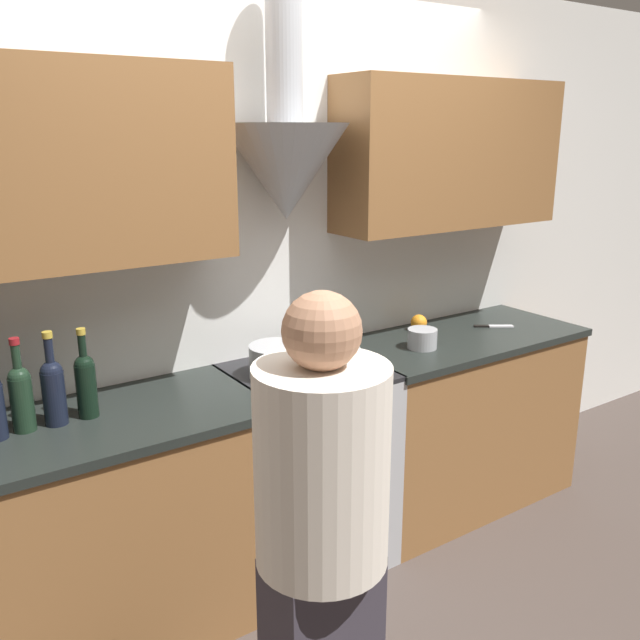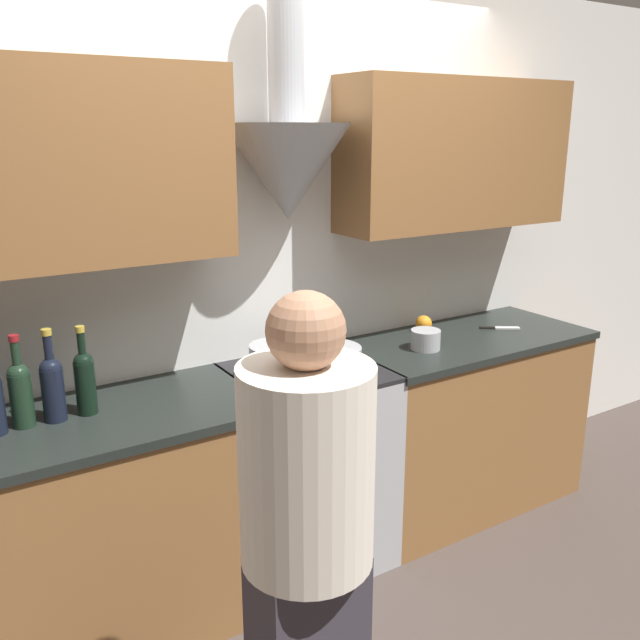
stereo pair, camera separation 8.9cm
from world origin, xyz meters
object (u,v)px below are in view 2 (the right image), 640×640
at_px(stove_range, 308,465).
at_px(saucepan, 425,340).
at_px(wine_bottle_3, 20,391).
at_px(wine_bottle_4, 52,385).
at_px(orange_fruit, 424,324).
at_px(person_foreground_left, 307,554).
at_px(mixing_bowl, 331,355).
at_px(stock_pot, 277,360).
at_px(wine_bottle_5, 85,379).

bearing_deg(stove_range, saucepan, -4.44).
height_order(wine_bottle_3, wine_bottle_4, wine_bottle_4).
height_order(orange_fruit, saucepan, saucepan).
height_order(stove_range, person_foreground_left, person_foreground_left).
relative_size(saucepan, person_foreground_left, 0.09).
xyz_separation_m(stove_range, mixing_bowl, (0.14, 0.03, 0.49)).
height_order(stove_range, wine_bottle_3, wine_bottle_3).
bearing_deg(stock_pot, mixing_bowl, 3.67).
relative_size(wine_bottle_3, stock_pot, 1.41).
xyz_separation_m(stove_range, person_foreground_left, (-0.64, -1.05, 0.39)).
relative_size(wine_bottle_3, person_foreground_left, 0.21).
relative_size(wine_bottle_4, saucepan, 2.42).
distance_m(mixing_bowl, person_foreground_left, 1.33).
bearing_deg(stove_range, stock_pot, 175.36).
distance_m(stove_range, wine_bottle_5, 1.09).
xyz_separation_m(stock_pot, orange_fruit, (0.95, 0.17, -0.03)).
height_order(stove_range, wine_bottle_5, wine_bottle_5).
distance_m(wine_bottle_3, stock_pot, 1.00).
height_order(wine_bottle_4, wine_bottle_5, wine_bottle_4).
bearing_deg(person_foreground_left, wine_bottle_4, 109.93).
xyz_separation_m(stove_range, wine_bottle_3, (-1.13, 0.05, 0.59)).
xyz_separation_m(stove_range, stock_pot, (-0.14, 0.01, 0.52)).
xyz_separation_m(stove_range, saucepan, (0.62, -0.05, 0.50)).
bearing_deg(stock_pot, wine_bottle_5, 177.87).
relative_size(stove_range, saucepan, 6.52).
bearing_deg(orange_fruit, wine_bottle_3, -176.13).
relative_size(mixing_bowl, saucepan, 1.95).
distance_m(wine_bottle_3, orange_fruit, 1.95).
height_order(saucepan, person_foreground_left, person_foreground_left).
bearing_deg(person_foreground_left, orange_fruit, 40.32).
bearing_deg(saucepan, wine_bottle_5, 176.71).
height_order(wine_bottle_3, mixing_bowl, wine_bottle_3).
xyz_separation_m(wine_bottle_4, stock_pot, (0.89, -0.03, -0.07)).
distance_m(stove_range, orange_fruit, 0.96).
distance_m(stove_range, person_foreground_left, 1.29).
height_order(stove_range, stock_pot, stock_pot).
bearing_deg(person_foreground_left, wine_bottle_3, 114.53).
height_order(stove_range, orange_fruit, orange_fruit).
bearing_deg(stove_range, orange_fruit, 12.37).
bearing_deg(mixing_bowl, wine_bottle_4, 179.54).
bearing_deg(saucepan, person_foreground_left, -141.59).
bearing_deg(wine_bottle_3, wine_bottle_5, -1.30).
xyz_separation_m(wine_bottle_3, stock_pot, (0.99, -0.03, -0.06)).
xyz_separation_m(wine_bottle_5, orange_fruit, (1.72, 0.14, -0.09)).
bearing_deg(orange_fruit, wine_bottle_4, -175.71).
distance_m(wine_bottle_3, saucepan, 1.76).
bearing_deg(saucepan, wine_bottle_3, 176.95).
height_order(wine_bottle_3, orange_fruit, wine_bottle_3).
relative_size(mixing_bowl, person_foreground_left, 0.18).
xyz_separation_m(wine_bottle_3, orange_fruit, (1.94, 0.13, -0.09)).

